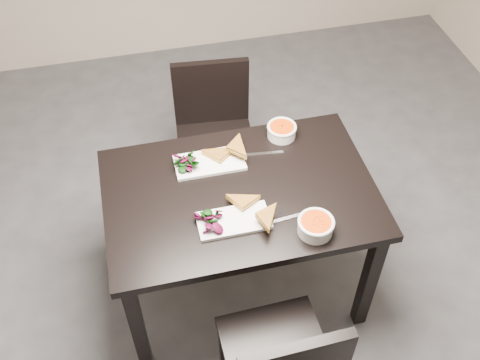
{
  "coord_description": "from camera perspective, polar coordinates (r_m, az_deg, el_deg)",
  "views": [
    {
      "loc": [
        -0.1,
        -1.4,
        2.62
      ],
      "look_at": [
        0.28,
        0.23,
        0.82
      ],
      "focal_mm": 42.55,
      "sensor_mm": 36.0,
      "label": 1
    }
  ],
  "objects": [
    {
      "name": "chair_far",
      "position": [
        3.21,
        -2.62,
        5.23
      ],
      "size": [
        0.46,
        0.46,
        0.85
      ],
      "rotation": [
        0.0,
        0.0,
        -0.09
      ],
      "color": "black",
      "rests_on": "ground"
    },
    {
      "name": "soup_bowl_far",
      "position": [
        2.74,
        4.2,
        5.0
      ],
      "size": [
        0.14,
        0.14,
        0.06
      ],
      "color": "white",
      "rests_on": "table"
    },
    {
      "name": "plate_near",
      "position": [
        2.39,
        -0.64,
        -4.11
      ],
      "size": [
        0.31,
        0.15,
        0.02
      ],
      "primitive_type": "cube",
      "color": "white",
      "rests_on": "table"
    },
    {
      "name": "salad_near",
      "position": [
        2.36,
        -3.02,
        -4.1
      ],
      "size": [
        0.1,
        0.09,
        0.04
      ],
      "primitive_type": null,
      "color": "black",
      "rests_on": "plate_near"
    },
    {
      "name": "sandwich_near",
      "position": [
        2.38,
        0.8,
        -3.07
      ],
      "size": [
        0.19,
        0.18,
        0.05
      ],
      "primitive_type": null,
      "rotation": [
        0.0,
        0.0,
        0.52
      ],
      "color": "#B07425",
      "rests_on": "plate_near"
    },
    {
      "name": "table",
      "position": [
        2.58,
        0.0,
        -2.55
      ],
      "size": [
        1.2,
        0.8,
        0.75
      ],
      "color": "black",
      "rests_on": "ground"
    },
    {
      "name": "ground",
      "position": [
        2.97,
        -4.43,
        -15.0
      ],
      "size": [
        5.0,
        5.0,
        0.0
      ],
      "primitive_type": "plane",
      "color": "#47474C",
      "rests_on": "ground"
    },
    {
      "name": "sandwich_far",
      "position": [
        2.6,
        -1.63,
        2.28
      ],
      "size": [
        0.2,
        0.19,
        0.05
      ],
      "primitive_type": null,
      "rotation": [
        0.0,
        0.0,
        0.7
      ],
      "color": "#B07425",
      "rests_on": "plate_far"
    },
    {
      "name": "cutlery_far",
      "position": [
        2.67,
        2.46,
        2.69
      ],
      "size": [
        0.18,
        0.04,
        0.0
      ],
      "primitive_type": "cube",
      "rotation": [
        0.0,
        0.0,
        -0.12
      ],
      "color": "silver",
      "rests_on": "table"
    },
    {
      "name": "plate_far",
      "position": [
        2.62,
        -3.07,
        1.75
      ],
      "size": [
        0.32,
        0.16,
        0.02
      ],
      "primitive_type": "cube",
      "color": "white",
      "rests_on": "table"
    },
    {
      "name": "soup_bowl_near",
      "position": [
        2.36,
        7.61,
        -4.53
      ],
      "size": [
        0.15,
        0.15,
        0.07
      ],
      "color": "white",
      "rests_on": "table"
    },
    {
      "name": "salad_far",
      "position": [
        2.59,
        -5.27,
        1.85
      ],
      "size": [
        0.1,
        0.09,
        0.04
      ],
      "primitive_type": null,
      "color": "black",
      "rests_on": "plate_far"
    },
    {
      "name": "cutlery_near",
      "position": [
        2.41,
        4.25,
        -3.96
      ],
      "size": [
        0.18,
        0.03,
        0.0
      ],
      "primitive_type": "cube",
      "rotation": [
        0.0,
        0.0,
        0.1
      ],
      "color": "silver",
      "rests_on": "table"
    },
    {
      "name": "room_shell",
      "position": [
        1.61,
        -8.3,
        17.31
      ],
      "size": [
        5.02,
        5.02,
        2.81
      ],
      "color": "beige",
      "rests_on": "ground"
    }
  ]
}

